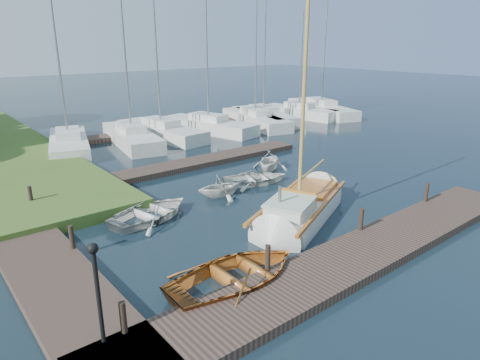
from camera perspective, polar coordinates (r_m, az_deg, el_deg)
ground at (r=18.23m, az=-0.00°, el=-3.59°), size 160.00×160.00×0.00m
near_dock at (r=14.44m, az=15.38°, el=-9.77°), size 18.00×2.20×0.30m
left_dock at (r=16.75m, az=-26.73°, el=-7.13°), size 2.20×18.00×0.30m
far_dock at (r=24.30m, az=-5.99°, el=2.28°), size 14.00×1.60×0.30m
pontoon at (r=36.34m, az=-3.64°, el=7.65°), size 30.00×1.60×0.30m
mooring_post_0 at (r=10.64m, az=-15.32°, el=-17.24°), size 0.16×0.16×0.80m
mooring_post_1 at (r=12.72m, az=3.72°, el=-10.29°), size 0.16×0.16×0.80m
mooring_post_2 at (r=15.84m, az=15.85°, el=-5.04°), size 0.16×0.16×0.80m
mooring_post_3 at (r=19.51m, az=23.60°, el=-1.50°), size 0.16×0.16×0.80m
mooring_post_4 at (r=14.95m, az=-21.53°, el=-7.10°), size 0.16×0.16×0.80m
mooring_post_5 at (r=19.50m, az=-26.15°, el=-1.87°), size 0.16×0.16×0.80m
lamp_post at (r=9.88m, az=-18.59°, el=-12.52°), size 0.24×0.24×2.44m
sailboat at (r=17.22m, az=8.20°, el=-3.89°), size 7.32×4.73×9.83m
dinghy at (r=12.53m, az=-0.39°, el=-12.08°), size 4.35×3.14×0.89m
tender_a at (r=17.27m, az=-11.81°, el=-3.94°), size 4.06×3.28×0.74m
tender_b at (r=19.29m, az=-2.66°, el=-0.59°), size 2.43×2.20×1.12m
tender_c at (r=21.14m, az=2.03°, el=0.47°), size 3.85×3.33×0.67m
tender_d at (r=23.29m, az=3.99°, el=2.85°), size 3.09×2.98×1.25m
marina_boat_0 at (r=29.35m, az=-21.86°, el=4.68°), size 4.30×7.86×10.65m
marina_boat_1 at (r=30.16m, az=-14.26°, el=5.76°), size 3.66×8.44×10.83m
marina_boat_2 at (r=31.62m, az=-10.50°, el=6.56°), size 3.14×8.53×10.53m
marina_boat_3 at (r=33.27m, az=-4.21°, el=7.41°), size 4.00×8.53×12.24m
marina_boat_4 at (r=35.92m, az=2.05°, el=8.23°), size 4.21×8.99×11.57m
marina_boat_5 at (r=37.30m, az=3.18°, el=8.58°), size 3.91×8.35×10.78m
marina_boat_6 at (r=39.94m, az=7.89°, el=9.06°), size 3.54×7.46×9.24m
marina_boat_7 at (r=42.51m, az=10.78°, el=9.46°), size 5.46×10.27×10.90m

